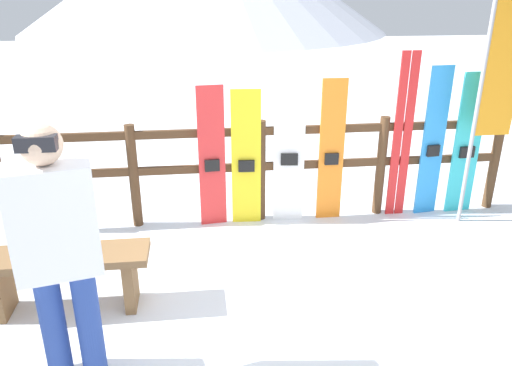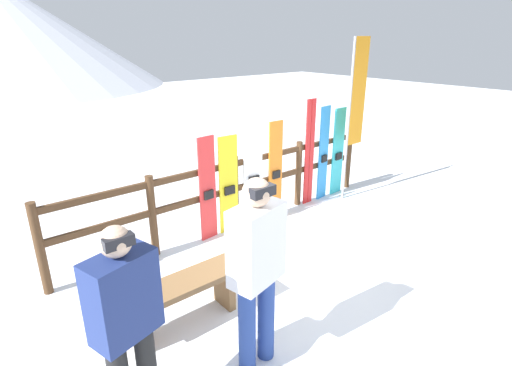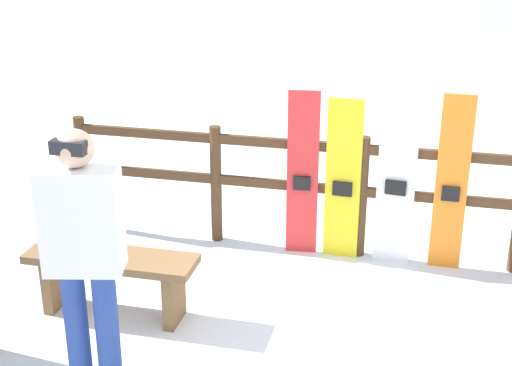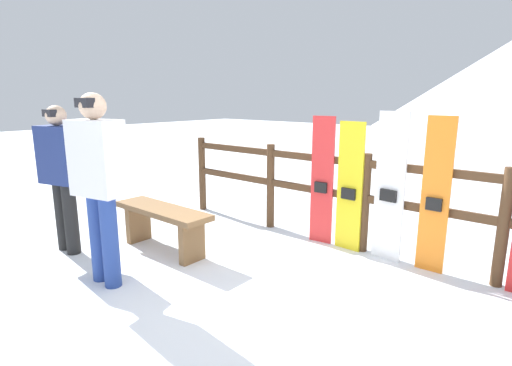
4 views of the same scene
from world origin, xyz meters
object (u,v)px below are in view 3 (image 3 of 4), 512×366
at_px(snowboard_red, 303,175).
at_px(snowboard_orange, 451,185).
at_px(person_white, 84,246).
at_px(snowboard_yellow, 343,181).
at_px(snowboard_white, 396,178).
at_px(bench, 112,271).

bearing_deg(snowboard_red, snowboard_orange, 0.00).
distance_m(person_white, snowboard_red, 2.36).
bearing_deg(snowboard_orange, snowboard_yellow, -179.99).
distance_m(snowboard_white, snowboard_orange, 0.44).
distance_m(person_white, snowboard_orange, 3.05).
xyz_separation_m(bench, person_white, (0.24, -0.81, 0.62)).
bearing_deg(snowboard_red, snowboard_white, 0.00).
bearing_deg(snowboard_orange, snowboard_red, -180.00).
bearing_deg(snowboard_orange, bench, -150.58).
bearing_deg(snowboard_yellow, snowboard_orange, 0.01).
xyz_separation_m(snowboard_red, snowboard_white, (0.78, 0.00, 0.03)).
height_order(snowboard_yellow, snowboard_orange, snowboard_orange).
distance_m(bench, snowboard_yellow, 2.05).
distance_m(bench, snowboard_red, 1.82).
bearing_deg(snowboard_white, snowboard_yellow, -179.99).
height_order(snowboard_white, snowboard_orange, snowboard_white).
bearing_deg(snowboard_orange, snowboard_white, 180.00).
relative_size(snowboard_red, snowboard_white, 0.95).
relative_size(bench, snowboard_red, 0.87).
distance_m(person_white, snowboard_yellow, 2.52).
xyz_separation_m(person_white, snowboard_white, (1.71, 2.16, -0.22)).
relative_size(bench, snowboard_white, 0.83).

